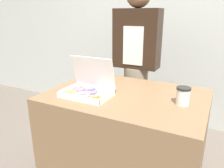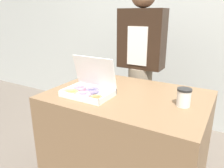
# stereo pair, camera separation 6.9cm
# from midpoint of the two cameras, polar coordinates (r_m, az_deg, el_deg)

# --- Properties ---
(wall_back) EXTENTS (10.00, 0.05, 2.60)m
(wall_back) POSITION_cam_midpoint_polar(r_m,az_deg,el_deg) (2.67, 18.04, 16.87)
(wall_back) COLOR #B2B7B2
(wall_back) RESTS_ON ground_plane
(table) EXTENTS (1.09, 0.78, 0.77)m
(table) POSITION_cam_midpoint_polar(r_m,az_deg,el_deg) (1.71, 4.95, -14.85)
(table) COLOR brown
(table) RESTS_ON ground_plane
(donut_box) EXTENTS (0.34, 0.24, 0.26)m
(donut_box) POSITION_cam_midpoint_polar(r_m,az_deg,el_deg) (1.50, -5.24, -1.49)
(donut_box) COLOR white
(donut_box) RESTS_ON table
(coffee_cup) EXTENTS (0.09, 0.09, 0.11)m
(coffee_cup) POSITION_cam_midpoint_polar(r_m,az_deg,el_deg) (1.40, 19.61, -3.31)
(coffee_cup) COLOR silver
(coffee_cup) RESTS_ON table
(person_customer) EXTENTS (0.42, 0.23, 1.60)m
(person_customer) POSITION_cam_midpoint_polar(r_m,az_deg,el_deg) (2.11, 8.47, 5.86)
(person_customer) COLOR gray
(person_customer) RESTS_ON ground_plane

